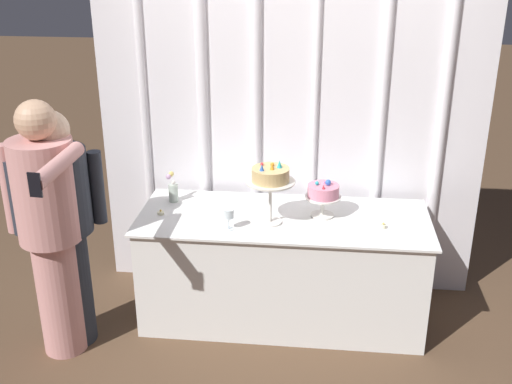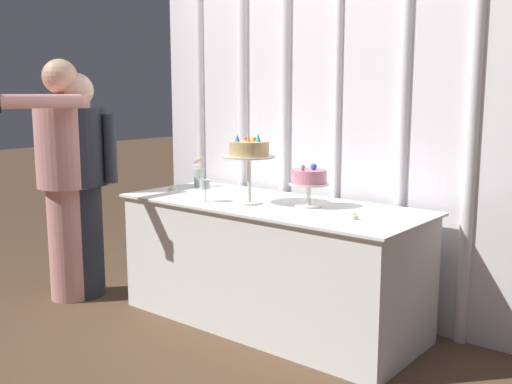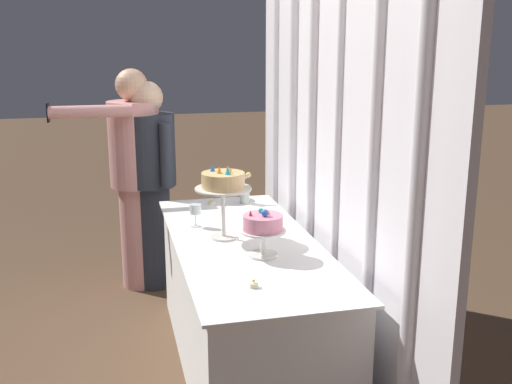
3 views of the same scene
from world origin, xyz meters
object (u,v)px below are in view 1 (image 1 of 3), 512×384
object	(u,v)px
cake_table	(283,267)
cake_display_nearleft	(271,178)
cake_display_nearright	(323,193)
guest_man_dark_suit	(62,225)
guest_girl_blue_dress	(49,223)
wine_glass	(229,215)
flower_vase	(173,190)
tealight_far_left	(161,213)
tealight_near_left	(383,226)

from	to	relation	value
cake_table	cake_display_nearleft	bearing A→B (deg)	-129.50
cake_display_nearright	guest_man_dark_suit	xyz separation A→B (m)	(-1.56, -0.45, -0.09)
guest_girl_blue_dress	guest_man_dark_suit	bearing A→B (deg)	76.69
cake_display_nearleft	wine_glass	size ratio (longest dim) A/B	3.08
flower_vase	guest_girl_blue_dress	size ratio (longest dim) A/B	0.13
wine_glass	guest_girl_blue_dress	size ratio (longest dim) A/B	0.08
tealight_far_left	tealight_near_left	size ratio (longest dim) A/B	1.09
cake_table	wine_glass	bearing A→B (deg)	-145.92
flower_vase	guest_girl_blue_dress	distance (m)	0.90
flower_vase	guest_man_dark_suit	world-z (taller)	guest_man_dark_suit
tealight_near_left	guest_girl_blue_dress	size ratio (longest dim) A/B	0.03
cake_display_nearleft	flower_vase	distance (m)	0.77
cake_table	cake_display_nearleft	world-z (taller)	cake_display_nearleft
cake_display_nearleft	tealight_far_left	world-z (taller)	cake_display_nearleft
tealight_near_left	guest_man_dark_suit	size ratio (longest dim) A/B	0.03
cake_display_nearright	tealight_near_left	xyz separation A→B (m)	(0.38, -0.14, -0.15)
cake_display_nearleft	cake_table	bearing A→B (deg)	50.50
cake_display_nearright	guest_man_dark_suit	bearing A→B (deg)	-164.05
wine_glass	guest_girl_blue_dress	bearing A→B (deg)	-163.74
flower_vase	tealight_far_left	world-z (taller)	flower_vase
cake_display_nearright	wine_glass	bearing A→B (deg)	-155.79
tealight_far_left	cake_display_nearleft	bearing A→B (deg)	-3.71
wine_glass	flower_vase	distance (m)	0.59
tealight_near_left	guest_girl_blue_dress	distance (m)	2.02
tealight_far_left	guest_man_dark_suit	distance (m)	0.63
flower_vase	tealight_far_left	distance (m)	0.24
cake_table	tealight_far_left	size ratio (longest dim) A/B	41.91
wine_glass	tealight_near_left	bearing A→B (deg)	7.12
cake_display_nearleft	tealight_near_left	distance (m)	0.76
tealight_near_left	guest_man_dark_suit	world-z (taller)	guest_man_dark_suit
flower_vase	guest_man_dark_suit	xyz separation A→B (m)	(-0.55, -0.58, -0.01)
cake_table	wine_glass	xyz separation A→B (m)	(-0.32, -0.22, 0.47)
cake_table	guest_man_dark_suit	xyz separation A→B (m)	(-1.32, -0.41, 0.44)
guest_man_dark_suit	guest_girl_blue_dress	distance (m)	0.12
cake_display_nearright	guest_man_dark_suit	distance (m)	1.63
cake_table	cake_display_nearright	xyz separation A→B (m)	(0.25, 0.04, 0.53)
wine_glass	tealight_far_left	xyz separation A→B (m)	(-0.47, 0.17, -0.09)
wine_glass	flower_vase	xyz separation A→B (m)	(-0.44, 0.39, -0.02)
wine_glass	flower_vase	size ratio (longest dim) A/B	0.65
wine_glass	cake_table	bearing A→B (deg)	34.08
wine_glass	tealight_far_left	bearing A→B (deg)	160.23
tealight_far_left	guest_man_dark_suit	bearing A→B (deg)	-145.12
cake_table	flower_vase	distance (m)	0.91
cake_table	cake_display_nearright	bearing A→B (deg)	8.71
flower_vase	tealight_far_left	xyz separation A→B (m)	(-0.03, -0.22, -0.07)
cake_display_nearleft	tealight_near_left	world-z (taller)	cake_display_nearleft
cake_display_nearright	tealight_far_left	size ratio (longest dim) A/B	5.62
cake_display_nearleft	tealight_near_left	size ratio (longest dim) A/B	10.09
cake_display_nearleft	guest_man_dark_suit	world-z (taller)	guest_man_dark_suit
wine_glass	tealight_near_left	world-z (taller)	wine_glass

